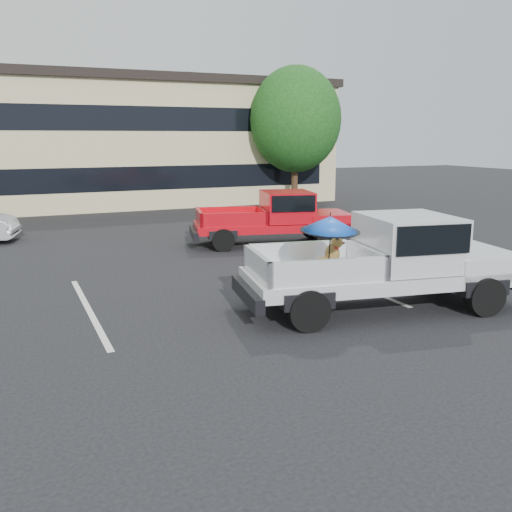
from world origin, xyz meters
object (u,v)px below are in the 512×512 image
object	(u,v)px
tree_back	(188,119)
silver_pickup	(396,257)
tree_right	(295,120)
red_pickup	(282,216)

from	to	relation	value
tree_back	silver_pickup	xyz separation A→B (m)	(-3.31, -24.35, -3.36)
tree_back	silver_pickup	world-z (taller)	tree_back
tree_right	tree_back	size ratio (longest dim) A/B	0.95
tree_back	red_pickup	xyz separation A→B (m)	(-2.27, -17.18, -3.49)
tree_right	red_pickup	distance (m)	11.08
tree_back	red_pickup	size ratio (longest dim) A/B	1.31
tree_back	silver_pickup	size ratio (longest dim) A/B	1.20
tree_back	silver_pickup	distance (m)	24.80
tree_right	tree_back	world-z (taller)	tree_back
tree_right	tree_back	distance (m)	8.55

